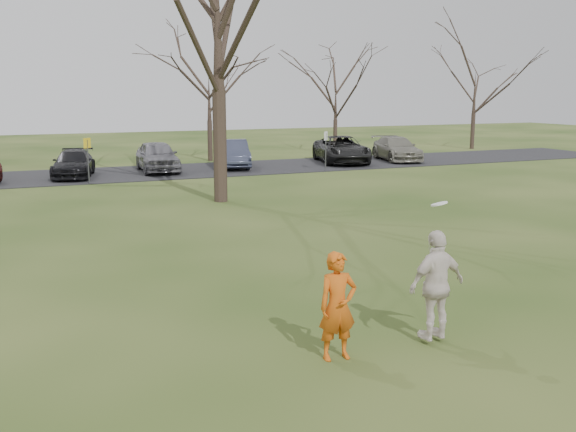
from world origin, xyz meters
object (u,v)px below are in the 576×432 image
(car_5, at_px, (233,154))
(car_7, at_px, (397,149))
(car_3, at_px, (74,164))
(big_tree, at_px, (217,11))
(car_4, at_px, (157,156))
(player_defender, at_px, (338,306))
(catching_play, at_px, (437,285))
(car_6, at_px, (341,149))

(car_5, distance_m, car_7, 10.25)
(car_3, bearing_deg, car_5, 17.25)
(car_7, distance_m, big_tree, 18.45)
(car_5, bearing_deg, car_4, -164.29)
(player_defender, relative_size, car_3, 0.39)
(car_4, relative_size, car_5, 1.02)
(big_tree, bearing_deg, player_defender, -101.04)
(catching_play, bearing_deg, car_7, 58.46)
(car_6, distance_m, car_7, 3.66)
(car_4, relative_size, car_6, 0.84)
(car_3, bearing_deg, player_defender, -74.49)
(car_3, bearing_deg, catching_play, -70.37)
(player_defender, height_order, car_7, player_defender)
(catching_play, bearing_deg, car_6, 65.09)
(car_4, bearing_deg, catching_play, -88.71)
(player_defender, distance_m, car_3, 24.73)
(car_3, distance_m, car_6, 14.99)
(car_4, distance_m, catching_play, 25.36)
(car_4, height_order, catching_play, catching_play)
(car_3, relative_size, car_6, 0.80)
(player_defender, bearing_deg, car_5, 78.34)
(car_4, xyz_separation_m, car_6, (10.76, -0.08, -0.02))
(player_defender, xyz_separation_m, car_7, (17.19, 25.00, -0.12))
(car_3, xyz_separation_m, car_6, (14.98, 0.52, 0.13))
(car_4, bearing_deg, car_3, -168.53)
(player_defender, height_order, big_tree, big_tree)
(car_4, xyz_separation_m, car_7, (14.41, -0.27, -0.09))
(player_defender, height_order, car_5, player_defender)
(car_5, xyz_separation_m, catching_play, (-5.15, -25.50, 0.22))
(big_tree, bearing_deg, car_4, 90.91)
(car_6, bearing_deg, player_defender, -103.31)
(car_7, height_order, catching_play, catching_play)
(car_3, distance_m, catching_play, 24.97)
(car_3, relative_size, big_tree, 0.31)
(player_defender, bearing_deg, car_7, 59.12)
(player_defender, distance_m, car_6, 28.61)
(car_7, bearing_deg, catching_play, -108.97)
(car_6, bearing_deg, car_5, -167.07)
(car_6, relative_size, catching_play, 2.36)
(car_5, relative_size, car_6, 0.82)
(car_3, xyz_separation_m, car_5, (8.39, 0.75, 0.11))
(car_4, relative_size, big_tree, 0.33)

